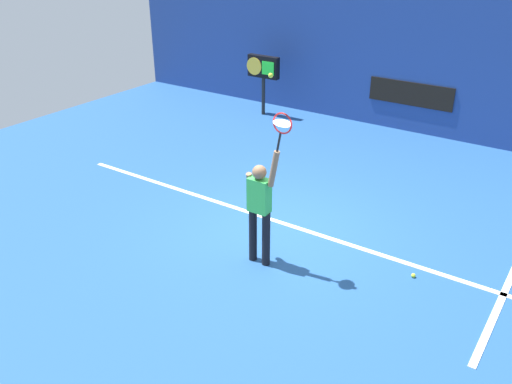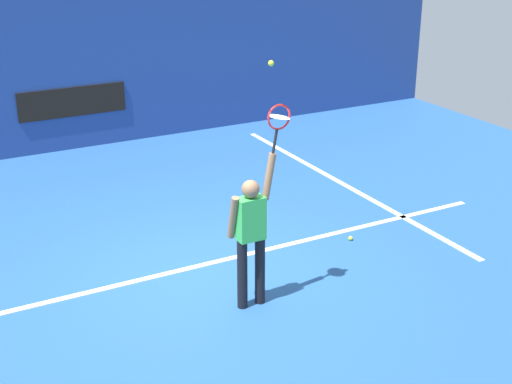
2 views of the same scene
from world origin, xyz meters
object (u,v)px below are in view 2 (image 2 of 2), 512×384
at_px(tennis_racket, 279,120).
at_px(spare_ball, 351,238).
at_px(tennis_ball, 271,63).
at_px(tennis_player, 251,232).

distance_m(tennis_racket, spare_ball, 3.14).
distance_m(tennis_ball, spare_ball, 3.79).
distance_m(tennis_player, tennis_ball, 2.09).
height_order(tennis_ball, spare_ball, tennis_ball).
height_order(tennis_player, spare_ball, tennis_player).
bearing_deg(tennis_player, tennis_ball, -19.42).
bearing_deg(tennis_ball, tennis_player, 160.58).
xyz_separation_m(tennis_player, tennis_racket, (0.37, -0.00, 1.37)).
distance_m(tennis_racket, tennis_ball, 0.72).
height_order(tennis_racket, spare_ball, tennis_racket).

